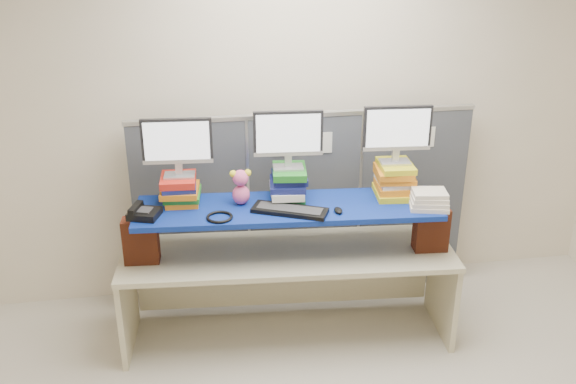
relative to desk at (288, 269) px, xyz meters
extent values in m
cube|color=beige|center=(0.22, -1.23, 0.84)|extent=(5.00, 4.00, 2.80)
cube|color=#3E4149|center=(-0.65, 0.55, 0.19)|extent=(0.85, 0.05, 1.50)
cube|color=#3E4149|center=(0.22, 0.55, 0.19)|extent=(0.85, 0.05, 1.50)
cube|color=#3E4149|center=(1.09, 0.55, 0.19)|extent=(0.85, 0.05, 1.50)
cube|color=#BABDC1|center=(0.22, 0.55, 0.95)|extent=(2.60, 0.06, 0.03)
cube|color=white|center=(-0.73, 0.52, 0.74)|extent=(0.20, 0.00, 0.16)
cube|color=white|center=(0.07, 0.52, 0.74)|extent=(0.20, 0.00, 0.16)
cube|color=white|center=(0.32, 0.52, 0.74)|extent=(0.20, 0.00, 0.16)
cube|color=white|center=(1.12, 0.52, 0.74)|extent=(0.20, 0.00, 0.16)
cube|color=beige|center=(0.00, 0.00, 0.12)|extent=(2.35, 0.85, 0.04)
cube|color=beige|center=(-1.13, 0.09, -0.23)|extent=(0.09, 0.63, 0.66)
cube|color=beige|center=(1.13, -0.09, -0.23)|extent=(0.09, 0.63, 0.66)
cube|color=maroon|center=(-0.99, 0.03, 0.30)|extent=(0.24, 0.14, 0.31)
cube|color=maroon|center=(0.98, -0.13, 0.30)|extent=(0.24, 0.14, 0.31)
cube|color=navy|center=(0.00, 0.00, 0.47)|extent=(2.08, 0.67, 0.04)
cube|color=orange|center=(-0.70, 0.18, 0.51)|extent=(0.23, 0.27, 0.04)
cube|color=#1F7621|center=(-0.70, 0.19, 0.55)|extent=(0.26, 0.30, 0.04)
cube|color=orange|center=(-0.71, 0.17, 0.58)|extent=(0.28, 0.30, 0.04)
cube|color=navy|center=(-0.71, 0.18, 0.62)|extent=(0.23, 0.29, 0.03)
cube|color=red|center=(-0.72, 0.17, 0.66)|extent=(0.25, 0.28, 0.05)
cube|color=#1F7621|center=(0.01, 0.12, 0.51)|extent=(0.22, 0.28, 0.04)
cube|color=silver|center=(0.01, 0.11, 0.56)|extent=(0.24, 0.31, 0.05)
cube|color=navy|center=(0.01, 0.11, 0.60)|extent=(0.27, 0.31, 0.04)
cube|color=navy|center=(0.03, 0.13, 0.65)|extent=(0.24, 0.27, 0.04)
cube|color=#1F7621|center=(0.03, 0.12, 0.69)|extent=(0.26, 0.32, 0.05)
cube|color=gold|center=(0.74, 0.05, 0.51)|extent=(0.26, 0.32, 0.04)
cube|color=orange|center=(0.75, 0.06, 0.56)|extent=(0.25, 0.29, 0.04)
cube|color=silver|center=(0.76, 0.07, 0.60)|extent=(0.24, 0.29, 0.03)
cube|color=orange|center=(0.76, 0.07, 0.63)|extent=(0.28, 0.32, 0.04)
cube|color=orange|center=(0.75, 0.05, 0.67)|extent=(0.27, 0.31, 0.04)
cube|color=gold|center=(0.76, 0.06, 0.71)|extent=(0.24, 0.30, 0.04)
cube|color=#B5B5BB|center=(-0.71, 0.18, 0.69)|extent=(0.21, 0.14, 0.01)
cube|color=#B5B5BB|center=(-0.71, 0.18, 0.74)|extent=(0.05, 0.04, 0.08)
cube|color=black|center=(-0.71, 0.18, 0.93)|extent=(0.46, 0.07, 0.30)
cube|color=silver|center=(-0.71, 0.16, 0.93)|extent=(0.42, 0.04, 0.27)
cube|color=#B5B5BB|center=(0.02, 0.12, 0.72)|extent=(0.21, 0.14, 0.01)
cube|color=#B5B5BB|center=(0.02, 0.12, 0.77)|extent=(0.05, 0.04, 0.08)
cube|color=black|center=(0.02, 0.12, 0.96)|extent=(0.46, 0.07, 0.30)
cube|color=silver|center=(0.02, 0.10, 0.96)|extent=(0.42, 0.04, 0.27)
cube|color=#B5B5BB|center=(0.75, 0.06, 0.74)|extent=(0.21, 0.14, 0.01)
cube|color=#B5B5BB|center=(0.75, 0.06, 0.79)|extent=(0.05, 0.04, 0.08)
cube|color=black|center=(0.75, 0.06, 0.98)|extent=(0.46, 0.07, 0.30)
cube|color=silver|center=(0.75, 0.04, 0.98)|extent=(0.42, 0.04, 0.27)
cube|color=black|center=(-0.01, -0.10, 0.51)|extent=(0.52, 0.36, 0.03)
cube|color=#2C2C2E|center=(-0.01, -0.10, 0.52)|extent=(0.44, 0.28, 0.00)
ellipsoid|color=black|center=(0.31, -0.16, 0.51)|extent=(0.08, 0.11, 0.03)
cube|color=black|center=(-0.95, -0.02, 0.52)|extent=(0.23, 0.22, 0.05)
cube|color=#2C2C2E|center=(-0.95, -0.02, 0.54)|extent=(0.12, 0.12, 0.01)
cube|color=black|center=(-1.00, 0.00, 0.56)|extent=(0.10, 0.17, 0.03)
torus|color=black|center=(-0.47, -0.12, 0.50)|extent=(0.23, 0.23, 0.02)
ellipsoid|color=#E65792|center=(-0.31, 0.08, 0.56)|extent=(0.12, 0.11, 0.14)
sphere|color=#E65792|center=(-0.31, 0.08, 0.68)|extent=(0.11, 0.11, 0.11)
sphere|color=yellow|center=(-0.36, 0.08, 0.72)|extent=(0.05, 0.05, 0.05)
sphere|color=yellow|center=(-0.26, 0.08, 0.72)|extent=(0.05, 0.05, 0.05)
cube|color=beige|center=(0.92, -0.18, 0.51)|extent=(0.29, 0.25, 0.03)
cube|color=beige|center=(0.92, -0.18, 0.54)|extent=(0.28, 0.24, 0.03)
cube|color=beige|center=(0.92, -0.18, 0.57)|extent=(0.27, 0.23, 0.03)
cube|color=beige|center=(0.92, -0.18, 0.60)|extent=(0.25, 0.22, 0.03)
camera|label=1|loc=(-0.65, -3.86, 2.30)|focal=40.00mm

